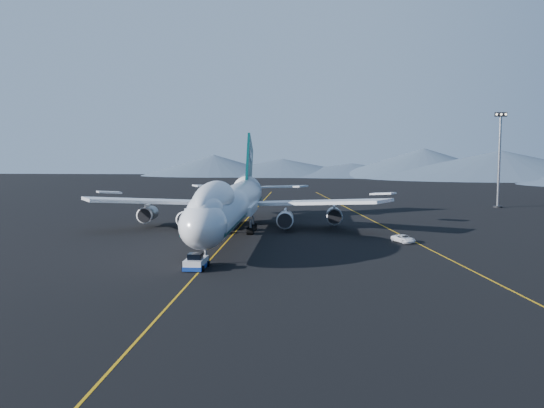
# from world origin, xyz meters

# --- Properties ---
(ground) EXTENTS (500.00, 500.00, 0.00)m
(ground) POSITION_xyz_m (0.00, 0.00, 0.00)
(ground) COLOR black
(ground) RESTS_ON ground
(taxiway_line_main) EXTENTS (0.25, 220.00, 0.01)m
(taxiway_line_main) POSITION_xyz_m (0.00, 0.00, 0.01)
(taxiway_line_main) COLOR #CA8F0B
(taxiway_line_main) RESTS_ON ground
(taxiway_line_side) EXTENTS (28.08, 198.09, 0.01)m
(taxiway_line_side) POSITION_xyz_m (30.00, 10.00, 0.01)
(taxiway_line_side) COLOR #CA8F0B
(taxiway_line_side) RESTS_ON ground
(boeing_747) EXTENTS (59.62, 72.43, 19.37)m
(boeing_747) POSITION_xyz_m (0.00, 0.03, 5.81)
(boeing_747) COLOR silver
(boeing_747) RESTS_ON ground
(pushback_tug) EXTENTS (3.07, 5.13, 2.19)m
(pushback_tug) POSITION_xyz_m (-0.77, -29.50, 0.69)
(pushback_tug) COLOR silver
(pushback_tug) RESTS_ON ground
(service_van) EXTENTS (4.17, 5.21, 1.32)m
(service_van) POSITION_xyz_m (30.00, -5.24, 0.66)
(service_van) COLOR white
(service_van) RESTS_ON ground
(floodlight_mast) EXTENTS (3.12, 2.34, 25.25)m
(floodlight_mast) POSITION_xyz_m (64.15, 56.98, 12.79)
(floodlight_mast) COLOR black
(floodlight_mast) RESTS_ON ground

